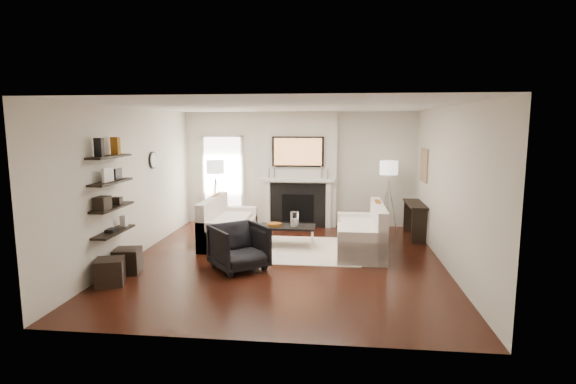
# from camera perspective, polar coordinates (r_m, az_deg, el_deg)

# --- Properties ---
(room_envelope) EXTENTS (6.00, 6.00, 6.00)m
(room_envelope) POSITION_cam_1_polar(r_m,az_deg,el_deg) (7.75, -0.48, 0.81)
(room_envelope) COLOR black
(room_envelope) RESTS_ON ground
(chimney_breast) EXTENTS (1.80, 0.25, 2.70)m
(chimney_breast) POSITION_cam_1_polar(r_m,az_deg,el_deg) (10.60, 1.34, 2.87)
(chimney_breast) COLOR silver
(chimney_breast) RESTS_ON floor
(fireplace_surround) EXTENTS (1.30, 0.02, 1.04)m
(fireplace_surround) POSITION_cam_1_polar(r_m,az_deg,el_deg) (10.58, 1.26, -1.68)
(fireplace_surround) COLOR black
(fireplace_surround) RESTS_ON floor
(firebox) EXTENTS (0.75, 0.02, 0.65)m
(firebox) POSITION_cam_1_polar(r_m,az_deg,el_deg) (10.58, 1.26, -2.06)
(firebox) COLOR black
(firebox) RESTS_ON floor
(mantel_pilaster_l) EXTENTS (0.12, 0.08, 1.10)m
(mantel_pilaster_l) POSITION_cam_1_polar(r_m,az_deg,el_deg) (10.63, -2.63, -1.47)
(mantel_pilaster_l) COLOR white
(mantel_pilaster_l) RESTS_ON floor
(mantel_pilaster_r) EXTENTS (0.12, 0.08, 1.10)m
(mantel_pilaster_r) POSITION_cam_1_polar(r_m,az_deg,el_deg) (10.50, 5.16, -1.62)
(mantel_pilaster_r) COLOR white
(mantel_pilaster_r) RESTS_ON floor
(mantel_shelf) EXTENTS (1.70, 0.18, 0.07)m
(mantel_shelf) POSITION_cam_1_polar(r_m,az_deg,el_deg) (10.44, 1.25, 1.52)
(mantel_shelf) COLOR white
(mantel_shelf) RESTS_ON chimney_breast
(tv_body) EXTENTS (1.20, 0.06, 0.70)m
(tv_body) POSITION_cam_1_polar(r_m,az_deg,el_deg) (10.40, 1.27, 5.14)
(tv_body) COLOR black
(tv_body) RESTS_ON chimney_breast
(tv_screen) EXTENTS (1.10, 0.00, 0.62)m
(tv_screen) POSITION_cam_1_polar(r_m,az_deg,el_deg) (10.37, 1.25, 5.13)
(tv_screen) COLOR #BF723F
(tv_screen) RESTS_ON tv_body
(candlestick_l_tall) EXTENTS (0.04, 0.04, 0.30)m
(candlestick_l_tall) POSITION_cam_1_polar(r_m,az_deg,el_deg) (10.49, -1.74, 2.56)
(candlestick_l_tall) COLOR silver
(candlestick_l_tall) RESTS_ON mantel_shelf
(candlestick_l_short) EXTENTS (0.04, 0.04, 0.24)m
(candlestick_l_short) POSITION_cam_1_polar(r_m,az_deg,el_deg) (10.51, -2.45, 2.41)
(candlestick_l_short) COLOR silver
(candlestick_l_short) RESTS_ON mantel_shelf
(candlestick_r_tall) EXTENTS (0.04, 0.04, 0.30)m
(candlestick_r_tall) POSITION_cam_1_polar(r_m,az_deg,el_deg) (10.39, 4.28, 2.49)
(candlestick_r_tall) COLOR silver
(candlestick_r_tall) RESTS_ON mantel_shelf
(candlestick_r_short) EXTENTS (0.04, 0.04, 0.24)m
(candlestick_r_short) POSITION_cam_1_polar(r_m,az_deg,el_deg) (10.39, 4.99, 2.32)
(candlestick_r_short) COLOR silver
(candlestick_r_short) RESTS_ON mantel_shelf
(hallway_panel) EXTENTS (0.90, 0.02, 2.10)m
(hallway_panel) POSITION_cam_1_polar(r_m,az_deg,el_deg) (11.04, -8.23, 1.45)
(hallway_panel) COLOR white
(hallway_panel) RESTS_ON floor
(door_trim_l) EXTENTS (0.06, 0.06, 2.16)m
(door_trim_l) POSITION_cam_1_polar(r_m,az_deg,el_deg) (11.15, -10.65, 1.46)
(door_trim_l) COLOR white
(door_trim_l) RESTS_ON floor
(door_trim_r) EXTENTS (0.06, 0.06, 2.16)m
(door_trim_r) POSITION_cam_1_polar(r_m,az_deg,el_deg) (10.91, -5.82, 1.41)
(door_trim_r) COLOR white
(door_trim_r) RESTS_ON floor
(door_trim_top) EXTENTS (1.02, 0.06, 0.06)m
(door_trim_top) POSITION_cam_1_polar(r_m,az_deg,el_deg) (10.95, -8.38, 7.05)
(door_trim_top) COLOR white
(door_trim_top) RESTS_ON wall_back
(rug) EXTENTS (2.60, 2.00, 0.01)m
(rug) POSITION_cam_1_polar(r_m,az_deg,el_deg) (8.76, 0.34, -7.28)
(rug) COLOR beige
(rug) RESTS_ON floor
(loveseat_left_base) EXTENTS (0.85, 1.80, 0.42)m
(loveseat_left_base) POSITION_cam_1_polar(r_m,az_deg,el_deg) (9.29, -7.48, -5.13)
(loveseat_left_base) COLOR white
(loveseat_left_base) RESTS_ON floor
(loveseat_left_back) EXTENTS (0.18, 1.80, 0.80)m
(loveseat_left_back) POSITION_cam_1_polar(r_m,az_deg,el_deg) (9.31, -9.52, -3.16)
(loveseat_left_back) COLOR white
(loveseat_left_back) RESTS_ON floor
(loveseat_left_arm_n) EXTENTS (0.85, 0.18, 0.60)m
(loveseat_left_arm_n) POSITION_cam_1_polar(r_m,az_deg,el_deg) (8.51, -8.78, -5.81)
(loveseat_left_arm_n) COLOR white
(loveseat_left_arm_n) RESTS_ON floor
(loveseat_left_arm_s) EXTENTS (0.85, 0.18, 0.60)m
(loveseat_left_arm_s) POSITION_cam_1_polar(r_m,az_deg,el_deg) (10.04, -6.39, -3.56)
(loveseat_left_arm_s) COLOR white
(loveseat_left_arm_s) RESTS_ON floor
(loveseat_left_cushion) EXTENTS (0.63, 1.44, 0.10)m
(loveseat_left_cushion) POSITION_cam_1_polar(r_m,az_deg,el_deg) (9.22, -7.20, -3.57)
(loveseat_left_cushion) COLOR white
(loveseat_left_cushion) RESTS_ON loveseat_left_base
(pillow_left_orange) EXTENTS (0.10, 0.42, 0.42)m
(pillow_left_orange) POSITION_cam_1_polar(r_m,az_deg,el_deg) (9.55, -9.07, -1.61)
(pillow_left_orange) COLOR #905211
(pillow_left_orange) RESTS_ON loveseat_left_cushion
(pillow_left_charcoal) EXTENTS (0.10, 0.40, 0.40)m
(pillow_left_charcoal) POSITION_cam_1_polar(r_m,az_deg,el_deg) (8.99, -10.07, -2.33)
(pillow_left_charcoal) COLOR black
(pillow_left_charcoal) RESTS_ON loveseat_left_cushion
(loveseat_right_base) EXTENTS (0.85, 1.80, 0.42)m
(loveseat_right_base) POSITION_cam_1_polar(r_m,az_deg,el_deg) (8.63, 9.12, -6.22)
(loveseat_right_base) COLOR white
(loveseat_right_base) RESTS_ON floor
(loveseat_right_back) EXTENTS (0.18, 1.80, 0.80)m
(loveseat_right_back) POSITION_cam_1_polar(r_m,az_deg,el_deg) (8.58, 11.41, -4.20)
(loveseat_right_back) COLOR white
(loveseat_right_back) RESTS_ON floor
(loveseat_right_arm_n) EXTENTS (0.85, 0.18, 0.60)m
(loveseat_right_arm_n) POSITION_cam_1_polar(r_m,az_deg,el_deg) (7.83, 9.43, -7.08)
(loveseat_right_arm_n) COLOR white
(loveseat_right_arm_n) RESTS_ON floor
(loveseat_right_arm_s) EXTENTS (0.85, 0.18, 0.60)m
(loveseat_right_arm_s) POSITION_cam_1_polar(r_m,az_deg,el_deg) (9.40, 8.89, -4.44)
(loveseat_right_arm_s) COLOR white
(loveseat_right_arm_s) RESTS_ON floor
(loveseat_right_cushion) EXTENTS (0.63, 1.44, 0.10)m
(loveseat_right_cushion) POSITION_cam_1_polar(r_m,az_deg,el_deg) (8.57, 8.83, -4.54)
(loveseat_right_cushion) COLOR white
(loveseat_right_cushion) RESTS_ON loveseat_right_base
(pillow_right_orange) EXTENTS (0.10, 0.42, 0.42)m
(pillow_right_orange) POSITION_cam_1_polar(r_m,az_deg,el_deg) (8.83, 11.28, -2.48)
(pillow_right_orange) COLOR #905211
(pillow_right_orange) RESTS_ON loveseat_right_cushion
(pillow_right_charcoal) EXTENTS (0.10, 0.40, 0.40)m
(pillow_right_charcoal) POSITION_cam_1_polar(r_m,az_deg,el_deg) (8.25, 11.64, -3.34)
(pillow_right_charcoal) COLOR black
(pillow_right_charcoal) RESTS_ON loveseat_right_cushion
(coffee_table) EXTENTS (1.10, 0.55, 0.04)m
(coffee_table) POSITION_cam_1_polar(r_m,az_deg,el_deg) (8.87, -0.12, -4.45)
(coffee_table) COLOR black
(coffee_table) RESTS_ON floor
(coffee_leg_nw) EXTENTS (0.02, 0.02, 0.38)m
(coffee_leg_nw) POSITION_cam_1_polar(r_m,az_deg,el_deg) (8.78, -3.55, -6.02)
(coffee_leg_nw) COLOR silver
(coffee_leg_nw) RESTS_ON floor
(coffee_leg_ne) EXTENTS (0.02, 0.02, 0.38)m
(coffee_leg_ne) POSITION_cam_1_polar(r_m,az_deg,el_deg) (8.67, 3.02, -6.20)
(coffee_leg_ne) COLOR silver
(coffee_leg_ne) RESTS_ON floor
(coffee_leg_sw) EXTENTS (0.02, 0.02, 0.38)m
(coffee_leg_sw) POSITION_cam_1_polar(r_m,az_deg,el_deg) (9.20, -3.08, -5.34)
(coffee_leg_sw) COLOR silver
(coffee_leg_sw) RESTS_ON floor
(coffee_leg_se) EXTENTS (0.02, 0.02, 0.38)m
(coffee_leg_se) POSITION_cam_1_polar(r_m,az_deg,el_deg) (9.09, 3.18, -5.50)
(coffee_leg_se) COLOR silver
(coffee_leg_se) RESTS_ON floor
(hurricane_glass) EXTENTS (0.17, 0.17, 0.29)m
(hurricane_glass) POSITION_cam_1_polar(r_m,az_deg,el_deg) (8.82, 0.84, -3.46)
(hurricane_glass) COLOR white
(hurricane_glass) RESTS_ON coffee_table
(hurricane_candle) EXTENTS (0.11, 0.11, 0.16)m
(hurricane_candle) POSITION_cam_1_polar(r_m,az_deg,el_deg) (8.84, 0.84, -3.87)
(hurricane_candle) COLOR white
(hurricane_candle) RESTS_ON coffee_table
(copper_bowl) EXTENTS (0.29, 0.29, 0.05)m
(copper_bowl) POSITION_cam_1_polar(r_m,az_deg,el_deg) (8.89, -1.73, -4.12)
(copper_bowl) COLOR orange
(copper_bowl) RESTS_ON coffee_table
(armchair) EXTENTS (1.11, 1.10, 0.83)m
(armchair) POSITION_cam_1_polar(r_m,az_deg,el_deg) (7.54, -6.24, -6.70)
(armchair) COLOR black
(armchair) RESTS_ON floor
(lamp_left_post) EXTENTS (0.02, 0.02, 1.20)m
(lamp_left_post) POSITION_cam_1_polar(r_m,az_deg,el_deg) (10.44, -9.13, -1.47)
(lamp_left_post) COLOR silver
(lamp_left_post) RESTS_ON floor
(lamp_left_shade) EXTENTS (0.40, 0.40, 0.30)m
(lamp_left_shade) POSITION_cam_1_polar(r_m,az_deg,el_deg) (10.33, -9.24, 3.18)
(lamp_left_shade) COLOR white
(lamp_left_shade) RESTS_ON lamp_left_post
(lamp_left_leg_a) EXTENTS (0.25, 0.02, 1.23)m
(lamp_left_leg_a) POSITION_cam_1_polar(r_m,az_deg,el_deg) (10.42, -8.54, -1.48)
(lamp_left_leg_a) COLOR silver
(lamp_left_leg_a) RESTS_ON floor
(lamp_left_leg_b) EXTENTS (0.14, 0.22, 1.23)m
(lamp_left_leg_b) POSITION_cam_1_polar(r_m,az_deg,el_deg) (10.55, -9.28, -1.37)
(lamp_left_leg_b) COLOR silver
(lamp_left_leg_b) RESTS_ON floor
(lamp_left_leg_c) EXTENTS (0.14, 0.22, 1.23)m
(lamp_left_leg_c) POSITION_cam_1_polar(r_m,az_deg,el_deg) (10.37, -9.56, -1.55)
(lamp_left_leg_c) COLOR silver
(lamp_left_leg_c) RESTS_ON floor
(lamp_right_post) EXTENTS (0.02, 0.02, 1.20)m
(lamp_right_post) POSITION_cam_1_polar(r_m,az_deg,el_deg) (10.35, 12.53, -1.66)
(lamp_right_post) COLOR silver
(lamp_right_post) RESTS_ON floor
(lamp_right_shade) EXTENTS (0.40, 0.40, 0.30)m
(lamp_right_shade) POSITION_cam_1_polar(r_m,az_deg,el_deg) (10.24, 12.68, 3.03)
(lamp_right_shade) COLOR white
(lamp_right_shade) RESTS_ON lamp_right_post
(lamp_right_leg_a) EXTENTS (0.25, 0.02, 1.23)m
(lamp_right_leg_a) POSITION_cam_1_polar(r_m,az_deg,el_deg) (10.36, 13.13, -1.66)
(lamp_right_leg_a) COLOR silver
(lamp_right_leg_a) RESTS_ON floor
(lamp_right_leg_b) EXTENTS (0.14, 0.22, 1.23)m
(lamp_right_leg_b) POSITION_cam_1_polar(r_m,az_deg,el_deg) (10.44, 12.17, -1.56)
(lamp_right_leg_b) COLOR silver
(lamp_right_leg_b) RESTS_ON floor
(lamp_right_leg_c) EXTENTS (0.14, 0.22, 1.23)m
(lamp_right_leg_c) POSITION_cam_1_polar(r_m,az_deg,el_deg) (10.25, 12.28, -1.74)
(lamp_right_leg_c) COLOR silver
(lamp_right_leg_c) RESTS_ON floor
(console_top) EXTENTS (0.35, 1.20, 0.04)m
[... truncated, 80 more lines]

